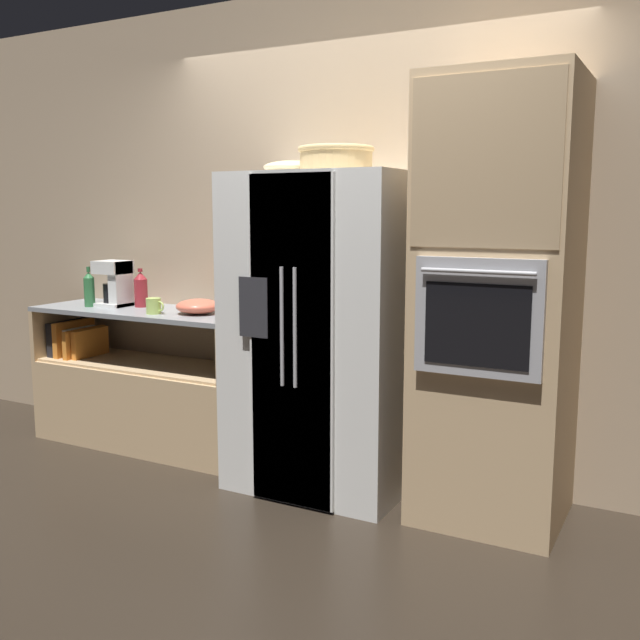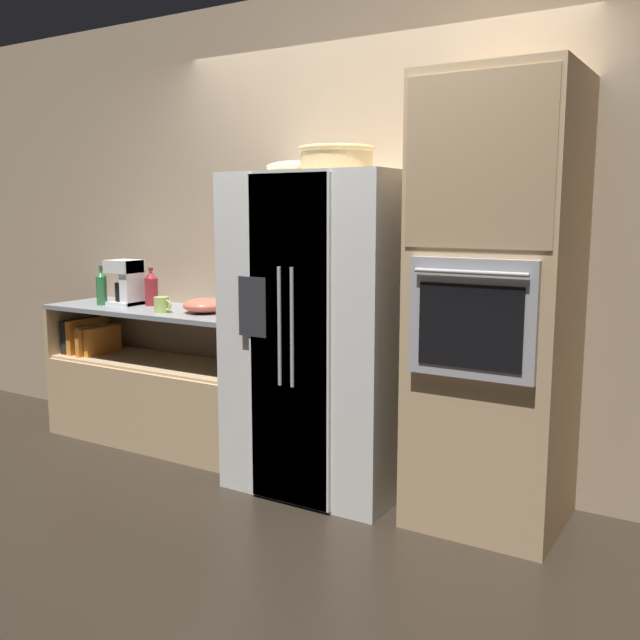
% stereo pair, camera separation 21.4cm
% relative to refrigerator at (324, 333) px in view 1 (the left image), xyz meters
% --- Properties ---
extents(ground_plane, '(20.00, 20.00, 0.00)m').
position_rel_refrigerator_xyz_m(ground_plane, '(0.05, -0.09, -0.87)').
color(ground_plane, black).
extents(wall_back, '(12.00, 0.06, 2.80)m').
position_rel_refrigerator_xyz_m(wall_back, '(0.05, 0.40, 0.53)').
color(wall_back, tan).
rests_on(wall_back, ground_plane).
extents(counter_left, '(1.56, 0.56, 0.90)m').
position_rel_refrigerator_xyz_m(counter_left, '(-1.36, 0.09, -0.54)').
color(counter_left, tan).
rests_on(counter_left, ground_plane).
extents(refrigerator, '(0.96, 0.76, 1.74)m').
position_rel_refrigerator_xyz_m(refrigerator, '(0.00, 0.00, 0.00)').
color(refrigerator, white).
rests_on(refrigerator, ground_plane).
extents(wall_oven, '(0.71, 0.73, 2.16)m').
position_rel_refrigerator_xyz_m(wall_oven, '(0.94, 0.03, 0.22)').
color(wall_oven, tan).
rests_on(wall_oven, ground_plane).
extents(wicker_basket, '(0.40, 0.40, 0.13)m').
position_rel_refrigerator_xyz_m(wicker_basket, '(0.08, -0.01, 0.94)').
color(wicker_basket, tan).
rests_on(wicker_basket, refrigerator).
extents(fruit_bowl, '(0.32, 0.32, 0.07)m').
position_rel_refrigerator_xyz_m(fruit_bowl, '(-0.22, 0.04, 0.90)').
color(fruit_bowl, beige).
rests_on(fruit_bowl, refrigerator).
extents(bottle_tall, '(0.07, 0.07, 0.27)m').
position_rel_refrigerator_xyz_m(bottle_tall, '(-1.77, 0.02, 0.15)').
color(bottle_tall, '#33723F').
rests_on(bottle_tall, counter_left).
extents(bottle_short, '(0.09, 0.09, 0.26)m').
position_rel_refrigerator_xyz_m(bottle_short, '(-1.46, 0.17, 0.15)').
color(bottle_short, maroon).
rests_on(bottle_short, counter_left).
extents(mug, '(0.13, 0.09, 0.10)m').
position_rel_refrigerator_xyz_m(mug, '(-1.17, -0.04, 0.08)').
color(mug, '#B2D166').
rests_on(mug, counter_left).
extents(mixing_bowl, '(0.27, 0.27, 0.09)m').
position_rel_refrigerator_xyz_m(mixing_bowl, '(-0.93, 0.09, 0.08)').
color(mixing_bowl, '#DB664C').
rests_on(mixing_bowl, counter_left).
extents(coffee_maker, '(0.20, 0.19, 0.30)m').
position_rel_refrigerator_xyz_m(coffee_maker, '(-1.62, 0.11, 0.20)').
color(coffee_maker, white).
rests_on(coffee_maker, counter_left).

